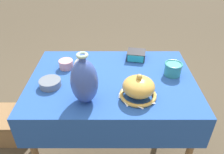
{
  "coord_description": "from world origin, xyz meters",
  "views": [
    {
      "loc": [
        0.0,
        -1.24,
        1.53
      ],
      "look_at": [
        0.0,
        -0.18,
        0.81
      ],
      "focal_mm": 35.0,
      "sensor_mm": 36.0,
      "label": 1
    }
  ],
  "objects_px": {
    "vase_dome_bell": "(138,88)",
    "mosaic_tile_box": "(136,55)",
    "cup_wide_teal": "(173,69)",
    "wooden_crate": "(10,124)",
    "jar_round_porcelain": "(81,65)",
    "vase_tall_bulbous": "(84,81)",
    "pot_squat_slate": "(50,83)",
    "pot_squat_rose": "(66,64)"
  },
  "relations": [
    {
      "from": "mosaic_tile_box",
      "to": "jar_round_porcelain",
      "type": "distance_m",
      "value": 0.45
    },
    {
      "from": "jar_round_porcelain",
      "to": "cup_wide_teal",
      "type": "bearing_deg",
      "value": -4.38
    },
    {
      "from": "vase_dome_bell",
      "to": "pot_squat_rose",
      "type": "distance_m",
      "value": 0.6
    },
    {
      "from": "vase_tall_bulbous",
      "to": "jar_round_porcelain",
      "type": "distance_m",
      "value": 0.35
    },
    {
      "from": "vase_tall_bulbous",
      "to": "cup_wide_teal",
      "type": "height_order",
      "value": "vase_tall_bulbous"
    },
    {
      "from": "vase_tall_bulbous",
      "to": "jar_round_porcelain",
      "type": "relative_size",
      "value": 2.82
    },
    {
      "from": "pot_squat_slate",
      "to": "wooden_crate",
      "type": "xyz_separation_m",
      "value": [
        -0.5,
        0.21,
        -0.59
      ]
    },
    {
      "from": "pot_squat_slate",
      "to": "pot_squat_rose",
      "type": "height_order",
      "value": "pot_squat_rose"
    },
    {
      "from": "vase_tall_bulbous",
      "to": "jar_round_porcelain",
      "type": "bearing_deg",
      "value": 101.31
    },
    {
      "from": "vase_dome_bell",
      "to": "pot_squat_slate",
      "type": "distance_m",
      "value": 0.57
    },
    {
      "from": "vase_tall_bulbous",
      "to": "vase_dome_bell",
      "type": "xyz_separation_m",
      "value": [
        0.31,
        0.04,
        -0.08
      ]
    },
    {
      "from": "vase_tall_bulbous",
      "to": "pot_squat_rose",
      "type": "height_order",
      "value": "vase_tall_bulbous"
    },
    {
      "from": "pot_squat_rose",
      "to": "jar_round_porcelain",
      "type": "distance_m",
      "value": 0.12
    },
    {
      "from": "cup_wide_teal",
      "to": "wooden_crate",
      "type": "bearing_deg",
      "value": 176.77
    },
    {
      "from": "vase_tall_bulbous",
      "to": "vase_dome_bell",
      "type": "bearing_deg",
      "value": 7.48
    },
    {
      "from": "cup_wide_teal",
      "to": "pot_squat_slate",
      "type": "height_order",
      "value": "cup_wide_teal"
    },
    {
      "from": "pot_squat_slate",
      "to": "wooden_crate",
      "type": "bearing_deg",
      "value": 156.94
    },
    {
      "from": "vase_dome_bell",
      "to": "jar_round_porcelain",
      "type": "distance_m",
      "value": 0.48
    },
    {
      "from": "mosaic_tile_box",
      "to": "vase_tall_bulbous",
      "type": "bearing_deg",
      "value": -113.71
    },
    {
      "from": "cup_wide_teal",
      "to": "pot_squat_rose",
      "type": "distance_m",
      "value": 0.76
    },
    {
      "from": "vase_dome_bell",
      "to": "wooden_crate",
      "type": "relative_size",
      "value": 0.59
    },
    {
      "from": "cup_wide_teal",
      "to": "wooden_crate",
      "type": "xyz_separation_m",
      "value": [
        -1.32,
        0.07,
        -0.62
      ]
    },
    {
      "from": "cup_wide_teal",
      "to": "vase_tall_bulbous",
      "type": "bearing_deg",
      "value": -153.76
    },
    {
      "from": "vase_dome_bell",
      "to": "pot_squat_slate",
      "type": "bearing_deg",
      "value": 169.26
    },
    {
      "from": "cup_wide_teal",
      "to": "pot_squat_rose",
      "type": "bearing_deg",
      "value": 173.17
    },
    {
      "from": "cup_wide_teal",
      "to": "jar_round_porcelain",
      "type": "distance_m",
      "value": 0.64
    },
    {
      "from": "jar_round_porcelain",
      "to": "wooden_crate",
      "type": "height_order",
      "value": "jar_round_porcelain"
    },
    {
      "from": "vase_tall_bulbous",
      "to": "wooden_crate",
      "type": "distance_m",
      "value": 1.09
    },
    {
      "from": "jar_round_porcelain",
      "to": "pot_squat_rose",
      "type": "bearing_deg",
      "value": 160.09
    },
    {
      "from": "pot_squat_slate",
      "to": "wooden_crate",
      "type": "relative_size",
      "value": 0.35
    },
    {
      "from": "vase_tall_bulbous",
      "to": "mosaic_tile_box",
      "type": "height_order",
      "value": "vase_tall_bulbous"
    },
    {
      "from": "mosaic_tile_box",
      "to": "cup_wide_teal",
      "type": "relative_size",
      "value": 1.27
    },
    {
      "from": "pot_squat_slate",
      "to": "wooden_crate",
      "type": "height_order",
      "value": "pot_squat_slate"
    },
    {
      "from": "mosaic_tile_box",
      "to": "pot_squat_rose",
      "type": "bearing_deg",
      "value": -155.2
    },
    {
      "from": "vase_tall_bulbous",
      "to": "cup_wide_teal",
      "type": "bearing_deg",
      "value": 26.24
    },
    {
      "from": "vase_dome_bell",
      "to": "wooden_crate",
      "type": "xyz_separation_m",
      "value": [
        -1.05,
        0.32,
        -0.63
      ]
    },
    {
      "from": "vase_tall_bulbous",
      "to": "wooden_crate",
      "type": "height_order",
      "value": "vase_tall_bulbous"
    },
    {
      "from": "vase_dome_bell",
      "to": "mosaic_tile_box",
      "type": "height_order",
      "value": "vase_dome_bell"
    },
    {
      "from": "cup_wide_teal",
      "to": "pot_squat_slate",
      "type": "xyz_separation_m",
      "value": [
        -0.82,
        -0.14,
        -0.02
      ]
    },
    {
      "from": "mosaic_tile_box",
      "to": "pot_squat_slate",
      "type": "height_order",
      "value": "mosaic_tile_box"
    },
    {
      "from": "wooden_crate",
      "to": "vase_dome_bell",
      "type": "bearing_deg",
      "value": -16.92
    },
    {
      "from": "vase_dome_bell",
      "to": "wooden_crate",
      "type": "distance_m",
      "value": 1.27
    }
  ]
}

